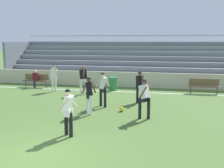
# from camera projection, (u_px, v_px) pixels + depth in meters

# --- Properties ---
(ground_plane) EXTENTS (160.00, 160.00, 0.00)m
(ground_plane) POSITION_uv_depth(u_px,v_px,m) (34.00, 159.00, 7.85)
(ground_plane) COLOR #4C6B30
(field_line_sideline) EXTENTS (44.00, 0.12, 0.01)m
(field_line_sideline) POSITION_uv_depth(u_px,v_px,m) (114.00, 91.00, 18.15)
(field_line_sideline) COLOR white
(field_line_sideline) RESTS_ON ground
(sideline_wall) EXTENTS (48.00, 0.16, 1.05)m
(sideline_wall) POSITION_uv_depth(u_px,v_px,m) (120.00, 79.00, 19.93)
(sideline_wall) COLOR beige
(sideline_wall) RESTS_ON ground
(bleacher_stand) EXTENTS (24.85, 4.70, 3.67)m
(bleacher_stand) POSITION_uv_depth(u_px,v_px,m) (161.00, 61.00, 22.38)
(bleacher_stand) COLOR #9EA3AD
(bleacher_stand) RESTS_ON ground
(bench_near_wall_gap) EXTENTS (1.80, 0.40, 0.90)m
(bench_near_wall_gap) POSITION_uv_depth(u_px,v_px,m) (36.00, 79.00, 19.79)
(bench_near_wall_gap) COLOR brown
(bench_near_wall_gap) RESTS_ON ground
(bench_far_left) EXTENTS (1.80, 0.40, 0.90)m
(bench_far_left) POSITION_uv_depth(u_px,v_px,m) (204.00, 85.00, 17.38)
(bench_far_left) COLOR brown
(bench_far_left) RESTS_ON ground
(trash_bin) EXTENTS (0.54, 0.54, 0.86)m
(trash_bin) POSITION_uv_depth(u_px,v_px,m) (113.00, 84.00, 18.54)
(trash_bin) COLOR #2D7F3D
(trash_bin) RESTS_ON ground
(spectator_seated) EXTENTS (0.36, 0.42, 1.21)m
(spectator_seated) POSITION_uv_depth(u_px,v_px,m) (36.00, 77.00, 19.65)
(spectator_seated) COLOR #2D2D38
(spectator_seated) RESTS_ON ground
(player_dark_challenging) EXTENTS (0.61, 0.48, 1.65)m
(player_dark_challenging) POSITION_uv_depth(u_px,v_px,m) (89.00, 92.00, 12.47)
(player_dark_challenging) COLOR white
(player_dark_challenging) RESTS_ON ground
(player_white_pressing_high) EXTENTS (0.63, 0.47, 1.70)m
(player_white_pressing_high) POSITION_uv_depth(u_px,v_px,m) (103.00, 86.00, 13.84)
(player_white_pressing_high) COLOR black
(player_white_pressing_high) RESTS_ON ground
(player_dark_trailing_run) EXTENTS (0.52, 0.63, 1.72)m
(player_dark_trailing_run) POSITION_uv_depth(u_px,v_px,m) (83.00, 77.00, 17.09)
(player_dark_trailing_run) COLOR white
(player_dark_trailing_run) RESTS_ON ground
(player_white_wide_right) EXTENTS (0.58, 0.44, 1.63)m
(player_white_wide_right) POSITION_uv_depth(u_px,v_px,m) (68.00, 108.00, 9.58)
(player_white_wide_right) COLOR black
(player_white_wide_right) RESTS_ON ground
(player_dark_overlapping) EXTENTS (0.48, 0.63, 1.63)m
(player_dark_overlapping) POSITION_uv_depth(u_px,v_px,m) (140.00, 84.00, 14.82)
(player_dark_overlapping) COLOR black
(player_dark_overlapping) RESTS_ON ground
(player_white_deep_cover) EXTENTS (0.52, 0.66, 1.67)m
(player_white_deep_cover) POSITION_uv_depth(u_px,v_px,m) (144.00, 95.00, 11.69)
(player_white_deep_cover) COLOR black
(player_white_deep_cover) RESTS_ON ground
(player_white_dropping_back) EXTENTS (0.53, 0.41, 1.69)m
(player_white_dropping_back) POSITION_uv_depth(u_px,v_px,m) (54.00, 76.00, 18.03)
(player_white_dropping_back) COLOR white
(player_white_dropping_back) RESTS_ON ground
(soccer_ball) EXTENTS (0.22, 0.22, 0.22)m
(soccer_ball) POSITION_uv_depth(u_px,v_px,m) (122.00, 109.00, 13.03)
(soccer_ball) COLOR yellow
(soccer_ball) RESTS_ON ground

